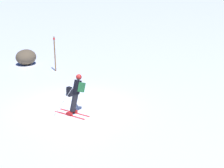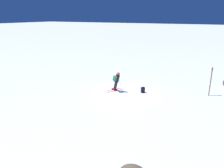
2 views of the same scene
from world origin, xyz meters
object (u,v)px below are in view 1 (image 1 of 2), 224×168
spare_backpack (69,92)px  skier (77,92)px  exposed_boulder_1 (26,57)px  trail_marker (55,53)px

spare_backpack → skier: bearing=-26.0°
exposed_boulder_1 → trail_marker: trail_marker is taller
spare_backpack → exposed_boulder_1: (-6.75, -4.55, 0.32)m
spare_backpack → trail_marker: trail_marker is taller
skier → spare_backpack: bearing=-130.7°
skier → trail_marker: (-7.16, -2.69, 0.31)m
exposed_boulder_1 → trail_marker: (1.73, 2.62, 0.74)m
trail_marker → spare_backpack: bearing=21.0°
skier → spare_backpack: 2.39m
trail_marker → exposed_boulder_1: bearing=-123.4°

